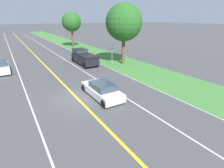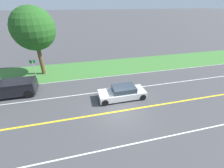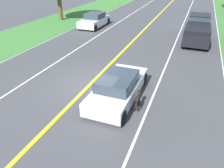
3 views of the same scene
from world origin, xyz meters
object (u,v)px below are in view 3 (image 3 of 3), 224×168
at_px(dog, 138,98).
at_px(oncoming_car, 94,20).
at_px(ego_car, 118,87).
at_px(pickup_truck, 198,29).

distance_m(dog, oncoming_car, 15.39).
bearing_deg(ego_car, dog, -22.13).
relative_size(ego_car, oncoming_car, 1.06).
distance_m(ego_car, pickup_truck, 11.70).
bearing_deg(ego_car, pickup_truck, 74.42).
distance_m(ego_car, oncoming_car, 14.42).
bearing_deg(pickup_truck, ego_car, -105.58).
bearing_deg(oncoming_car, ego_car, 119.77).
xyz_separation_m(ego_car, dog, (1.11, -0.45, -0.10)).
relative_size(dog, oncoming_car, 0.25).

